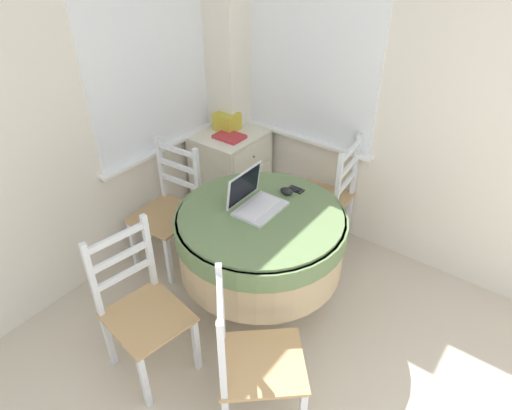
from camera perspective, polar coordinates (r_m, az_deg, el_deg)
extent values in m
cube|color=white|center=(3.41, -13.26, 18.00)|extent=(1.10, 0.01, 1.42)
cube|color=white|center=(3.65, -11.47, 7.06)|extent=(1.18, 0.07, 0.02)
cube|color=white|center=(3.51, 7.08, 19.07)|extent=(0.01, 1.10, 1.42)
cube|color=white|center=(3.74, 6.08, 8.28)|extent=(0.07, 1.18, 0.02)
cube|color=silver|center=(3.85, -3.48, 17.29)|extent=(0.28, 0.28, 2.55)
cylinder|color=#4C3D2D|center=(3.32, 0.53, -11.66)|extent=(0.36, 0.36, 0.03)
cylinder|color=#4C3D2D|center=(3.06, 0.57, -6.82)|extent=(0.11, 0.11, 0.71)
cylinder|color=tan|center=(2.96, 0.59, -4.47)|extent=(1.06, 1.06, 0.39)
cylinder|color=#607A4C|center=(2.88, 0.60, -2.41)|extent=(1.09, 1.09, 0.13)
cylinder|color=#607A4C|center=(2.83, 0.61, -1.23)|extent=(1.03, 1.03, 0.02)
cube|color=silver|center=(2.86, 0.56, -0.46)|extent=(0.32, 0.23, 0.02)
cube|color=silver|center=(2.86, 0.32, -0.19)|extent=(0.29, 0.14, 0.00)
cube|color=silver|center=(2.85, -1.53, 2.42)|extent=(0.32, 0.04, 0.23)
cube|color=black|center=(2.85, -1.45, 2.40)|extent=(0.29, 0.03, 0.20)
ellipsoid|color=black|center=(3.01, 3.82, 1.74)|extent=(0.06, 0.09, 0.05)
cube|color=black|center=(3.06, 5.01, 1.95)|extent=(0.06, 0.11, 0.01)
cube|color=black|center=(3.06, 5.01, 2.04)|extent=(0.05, 0.07, 0.00)
cube|color=tan|center=(3.46, -11.29, -1.30)|extent=(0.47, 0.44, 0.02)
cube|color=silver|center=(3.59, -15.07, -4.71)|extent=(0.04, 0.04, 0.41)
cube|color=silver|center=(3.38, -10.85, -6.86)|extent=(0.04, 0.04, 0.41)
cube|color=silver|center=(3.80, -10.95, -1.68)|extent=(0.04, 0.04, 0.41)
cube|color=silver|center=(3.60, -6.75, -3.50)|extent=(0.04, 0.04, 0.41)
cube|color=silver|center=(3.54, -11.79, 4.65)|extent=(0.03, 0.03, 0.51)
cube|color=silver|center=(3.33, -7.30, 3.08)|extent=(0.03, 0.03, 0.51)
cube|color=silver|center=(3.34, -9.93, 6.77)|extent=(0.05, 0.36, 0.04)
cube|color=silver|center=(3.40, -9.71, 4.78)|extent=(0.05, 0.36, 0.04)
cube|color=silver|center=(3.47, -9.50, 2.87)|extent=(0.05, 0.36, 0.04)
cube|color=tan|center=(3.62, 8.01, 0.91)|extent=(0.45, 0.48, 0.02)
cube|color=silver|center=(3.94, 6.24, 0.29)|extent=(0.04, 0.04, 0.41)
cube|color=silver|center=(3.68, 3.87, -2.38)|extent=(0.04, 0.04, 0.41)
cube|color=silver|center=(3.83, 11.47, -1.36)|extent=(0.04, 0.04, 0.41)
cube|color=silver|center=(3.56, 9.43, -4.25)|extent=(0.04, 0.04, 0.41)
cube|color=silver|center=(3.58, 12.34, 4.93)|extent=(0.04, 0.04, 0.51)
cube|color=silver|center=(3.29, 10.21, 2.35)|extent=(0.04, 0.04, 0.51)
cube|color=silver|center=(3.34, 11.69, 6.56)|extent=(0.36, 0.06, 0.04)
cube|color=silver|center=(3.40, 11.43, 4.58)|extent=(0.36, 0.06, 0.04)
cube|color=silver|center=(3.47, 11.19, 2.68)|extent=(0.36, 0.06, 0.04)
cube|color=tan|center=(2.46, 0.70, -19.11)|extent=(0.60, 0.60, 0.02)
cube|color=silver|center=(2.76, 4.53, -18.52)|extent=(0.05, 0.05, 0.41)
cube|color=silver|center=(2.74, -3.97, -19.06)|extent=(0.05, 0.05, 0.41)
cube|color=silver|center=(2.14, -4.26, -18.99)|extent=(0.05, 0.05, 0.51)
cube|color=silver|center=(2.37, -4.44, -12.09)|extent=(0.05, 0.05, 0.51)
cube|color=silver|center=(2.11, -4.59, -11.94)|extent=(0.28, 0.25, 0.04)
cube|color=silver|center=(2.20, -4.42, -14.33)|extent=(0.28, 0.25, 0.04)
cube|color=silver|center=(2.31, -4.27, -16.51)|extent=(0.28, 0.25, 0.04)
cube|color=tan|center=(2.72, -13.42, -13.48)|extent=(0.47, 0.50, 0.02)
cube|color=silver|center=(2.73, -13.78, -20.63)|extent=(0.04, 0.04, 0.41)
cube|color=silver|center=(2.83, -7.48, -16.91)|extent=(0.04, 0.04, 0.41)
cube|color=silver|center=(2.96, -17.91, -15.75)|extent=(0.04, 0.04, 0.41)
cube|color=silver|center=(3.06, -12.01, -12.58)|extent=(0.04, 0.04, 0.41)
cube|color=silver|center=(2.63, -19.76, -8.90)|extent=(0.04, 0.04, 0.51)
cube|color=silver|center=(2.73, -13.21, -5.62)|extent=(0.04, 0.04, 0.51)
cube|color=silver|center=(2.55, -17.11, -3.97)|extent=(0.35, 0.08, 0.04)
cube|color=silver|center=(2.63, -16.63, -6.24)|extent=(0.35, 0.08, 0.04)
cube|color=silver|center=(2.72, -16.17, -8.37)|extent=(0.35, 0.08, 0.04)
cube|color=silver|center=(4.00, -3.15, 3.92)|extent=(0.56, 0.48, 0.75)
cube|color=silver|center=(3.82, -3.33, 8.91)|extent=(0.58, 0.50, 0.02)
cube|color=white|center=(3.75, -0.38, 6.10)|extent=(0.49, 0.01, 0.21)
sphere|color=olive|center=(3.74, -0.28, 6.07)|extent=(0.02, 0.02, 0.02)
cube|color=white|center=(3.87, -0.36, 2.83)|extent=(0.49, 0.01, 0.21)
sphere|color=olive|center=(3.87, -0.27, 2.80)|extent=(0.02, 0.02, 0.02)
cube|color=white|center=(4.01, -0.35, -0.22)|extent=(0.49, 0.01, 0.21)
sphere|color=olive|center=(4.01, -0.26, -0.26)|extent=(0.02, 0.02, 0.02)
cube|color=gold|center=(3.85, -3.64, 10.39)|extent=(0.17, 0.18, 0.14)
cube|color=#BC3338|center=(3.73, -3.34, 8.54)|extent=(0.18, 0.23, 0.02)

